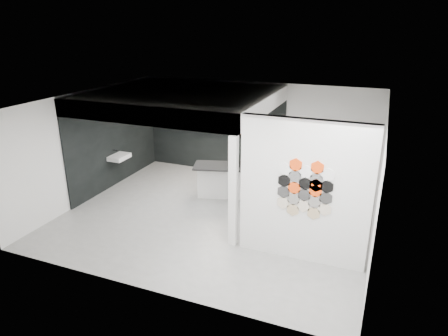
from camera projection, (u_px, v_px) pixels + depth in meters
floor at (215, 217)px, 9.56m from camera, size 7.00×6.00×0.01m
partition_panel at (304, 192)px, 7.42m from camera, size 2.45×0.15×2.80m
bay_clad_back at (214, 133)px, 12.19m from camera, size 4.40×0.04×2.35m
bay_clad_left at (116, 143)px, 11.23m from camera, size 0.04×4.00×2.35m
bulkhead at (183, 100)px, 10.00m from camera, size 4.40×4.00×0.40m
corner_column at (233, 192)px, 7.99m from camera, size 0.16×0.16×2.35m
fascia_beam at (140, 115)px, 8.33m from camera, size 4.40×0.16×0.40m
wall_basin at (119, 157)px, 11.09m from camera, size 0.40×0.60×0.12m
display_shelf at (216, 131)px, 12.02m from camera, size 3.00×0.15×0.04m
kitchen_island at (226, 180)px, 10.56m from camera, size 1.80×1.17×1.34m
stockpot at (178, 123)px, 12.43m from camera, size 0.24×0.24×0.19m
kettle at (250, 131)px, 11.61m from camera, size 0.17×0.17×0.13m
glass_bowl at (259, 133)px, 11.52m from camera, size 0.15×0.15×0.10m
glass_vase at (259, 132)px, 11.52m from camera, size 0.11×0.11×0.15m
bottle_dark at (215, 128)px, 11.99m from camera, size 0.07×0.07×0.14m
utensil_cup at (191, 126)px, 12.28m from camera, size 0.08×0.08×0.09m
hex_tile_cluster at (305, 189)px, 7.30m from camera, size 1.04×0.02×1.16m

